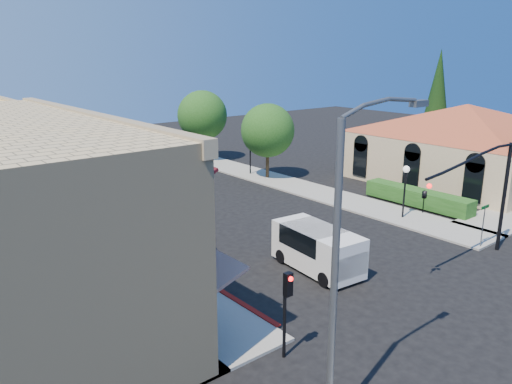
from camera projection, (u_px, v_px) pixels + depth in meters
ground at (443, 304)px, 21.65m from camera, size 120.00×120.00×0.00m
sidewalk_left at (41, 202)px, 36.40m from camera, size 3.50×50.00×0.12m
sidewalk_right at (233, 168)px, 47.09m from camera, size 3.50×50.00×0.12m
curb_red_strip at (208, 285)px, 23.39m from camera, size 0.25×10.00×0.06m
mission_building at (464, 135)px, 42.64m from camera, size 30.12×30.12×6.40m
hedge at (417, 206)px, 35.50m from camera, size 1.40×8.00×1.10m
conifer_far at (437, 96)px, 50.46m from camera, size 3.20×3.20×11.00m
street_tree_a at (268, 130)px, 42.29m from camera, size 4.56×4.56×6.48m
street_tree_b at (202, 115)px, 49.64m from camera, size 4.94×4.94×7.02m
signal_mast_arm at (487, 185)px, 25.24m from camera, size 8.01×0.39×6.00m
secondary_signal at (287, 299)px, 17.18m from camera, size 0.28×0.42×3.32m
cobra_streetlight at (344, 259)px, 13.15m from camera, size 3.60×0.25×9.31m
street_name_sign at (484, 219)px, 27.41m from camera, size 0.80×0.06×2.50m
lamppost_left_near at (175, 238)px, 21.68m from camera, size 0.44×0.44×3.57m
lamppost_left_far at (64, 178)px, 32.11m from camera, size 0.44×0.44×3.57m
lamppost_right_near at (406, 178)px, 32.06m from camera, size 0.44×0.44×3.57m
lamppost_right_far at (250, 145)px, 43.98m from camera, size 0.44×0.44×3.57m
white_van at (318, 247)px, 24.70m from camera, size 2.56×5.06×2.16m
parked_car_a at (199, 258)px, 24.99m from camera, size 1.42×3.47×1.18m
parked_car_b at (189, 235)px, 28.24m from camera, size 1.54×3.65×1.17m
parked_car_c at (103, 191)px, 37.17m from camera, size 2.10×4.47×1.26m
parked_car_d at (77, 190)px, 37.46m from camera, size 2.15×4.39×1.20m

